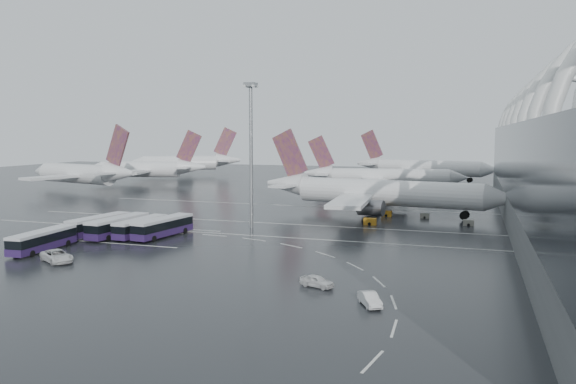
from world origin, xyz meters
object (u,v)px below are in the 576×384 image
(gse_cart_belly_d, at_px, (469,223))
(airliner_gate_b, at_px, (381,177))
(jet_remote_far, at_px, (187,163))
(bus_row_near_c, at_px, (141,227))
(van_curve_c, at_px, (370,299))
(bus_row_near_b, at_px, (118,226))
(gse_cart_belly_b, at_px, (425,216))
(airliner_main, at_px, (376,193))
(airliner_gate_c, at_px, (421,168))
(gse_cart_belly_e, at_px, (387,214))
(jet_remote_west, at_px, (83,174))
(floodlight_mast, at_px, (251,137))
(bus_row_near_a, at_px, (99,225))
(van_curve_b, at_px, (317,281))
(van_curve_a, at_px, (57,256))
(bus_row_near_d, at_px, (163,226))
(jet_remote_mid, at_px, (148,169))
(bus_row_far_a, at_px, (43,240))
(gse_cart_belly_a, at_px, (370,222))

(gse_cart_belly_d, bearing_deg, airliner_gate_b, 113.86)
(jet_remote_far, height_order, bus_row_near_c, jet_remote_far)
(gse_cart_belly_d, bearing_deg, van_curve_c, -99.33)
(bus_row_near_b, xyz_separation_m, gse_cart_belly_b, (50.06, 39.14, -1.36))
(jet_remote_far, bearing_deg, airliner_gate_b, 127.84)
(airliner_main, relative_size, bus_row_near_b, 4.05)
(airliner_main, relative_size, airliner_gate_c, 1.04)
(bus_row_near_c, xyz_separation_m, gse_cart_belly_e, (38.07, 37.79, -1.12))
(jet_remote_west, relative_size, floodlight_mast, 1.72)
(van_curve_c, bearing_deg, airliner_gate_c, 64.99)
(bus_row_near_a, bearing_deg, gse_cart_belly_b, -48.53)
(van_curve_b, bearing_deg, airliner_gate_c, 19.01)
(bus_row_near_a, bearing_deg, gse_cart_belly_e, -43.98)
(gse_cart_belly_d, bearing_deg, jet_remote_far, 139.11)
(jet_remote_west, xyz_separation_m, bus_row_near_c, (61.12, -62.07, -3.68))
(van_curve_a, bearing_deg, airliner_gate_b, 14.69)
(floodlight_mast, height_order, gse_cart_belly_e, floodlight_mast)
(airliner_gate_c, bearing_deg, bus_row_near_d, -90.33)
(jet_remote_mid, distance_m, bus_row_far_a, 120.06)
(airliner_gate_c, relative_size, jet_remote_mid, 1.23)
(jet_remote_west, bearing_deg, gse_cart_belly_b, -178.01)
(bus_row_near_d, distance_m, floodlight_mast, 23.72)
(jet_remote_far, height_order, van_curve_a, jet_remote_far)
(bus_row_near_b, bearing_deg, jet_remote_west, 46.28)
(jet_remote_mid, bearing_deg, bus_row_near_d, 109.41)
(bus_row_near_b, relative_size, van_curve_b, 3.31)
(bus_row_near_b, height_order, floodlight_mast, floodlight_mast)
(bus_row_near_a, height_order, bus_row_near_d, bus_row_near_d)
(bus_row_near_b, distance_m, bus_row_near_c, 4.01)
(bus_row_near_c, bearing_deg, jet_remote_west, 47.26)
(jet_remote_far, relative_size, van_curve_c, 10.39)
(gse_cart_belly_a, height_order, gse_cart_belly_d, gse_cart_belly_a)
(airliner_gate_b, distance_m, gse_cart_belly_d, 66.90)
(bus_row_far_a, bearing_deg, jet_remote_far, 17.03)
(jet_remote_west, bearing_deg, van_curve_c, 154.81)
(bus_row_near_c, bearing_deg, bus_row_near_b, 112.37)
(bus_row_near_a, height_order, floodlight_mast, floodlight_mast)
(jet_remote_west, height_order, bus_row_far_a, jet_remote_west)
(airliner_gate_c, distance_m, bus_row_far_a, 157.21)
(airliner_gate_b, height_order, bus_row_near_a, airliner_gate_b)
(van_curve_b, bearing_deg, van_curve_a, 106.98)
(jet_remote_far, bearing_deg, bus_row_near_c, 87.34)
(van_curve_b, bearing_deg, bus_row_near_b, 82.20)
(van_curve_b, height_order, van_curve_c, van_curve_b)
(gse_cart_belly_b, bearing_deg, van_curve_b, -97.30)
(floodlight_mast, xyz_separation_m, gse_cart_belly_a, (21.25, 10.64, -16.81))
(jet_remote_west, bearing_deg, bus_row_near_b, 146.85)
(jet_remote_west, relative_size, gse_cart_belly_b, 25.14)
(bus_row_near_a, xyz_separation_m, bus_row_near_c, (8.04, 0.97, -0.11))
(jet_remote_west, height_order, bus_row_near_b, jet_remote_west)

